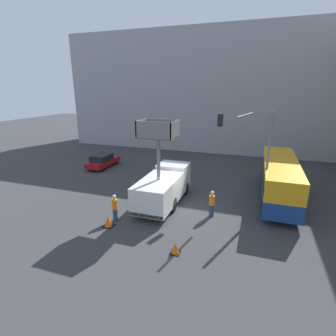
# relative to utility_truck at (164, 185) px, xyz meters

# --- Properties ---
(ground_plane) EXTENTS (120.00, 120.00, 0.00)m
(ground_plane) POSITION_rel_utility_truck_xyz_m (1.23, -0.22, -1.54)
(ground_plane) COLOR #38383A
(building_backdrop_far) EXTENTS (44.00, 10.00, 15.92)m
(building_backdrop_far) POSITION_rel_utility_truck_xyz_m (1.23, 22.34, 6.42)
(building_backdrop_far) COLOR #9E9EA3
(building_backdrop_far) RESTS_ON ground_plane
(utility_truck) EXTENTS (2.44, 6.75, 6.43)m
(utility_truck) POSITION_rel_utility_truck_xyz_m (0.00, 0.00, 0.00)
(utility_truck) COLOR silver
(utility_truck) RESTS_ON ground_plane
(city_bus) EXTENTS (2.45, 10.45, 3.10)m
(city_bus) POSITION_rel_utility_truck_xyz_m (8.20, 3.98, 0.28)
(city_bus) COLOR navy
(city_bus) RESTS_ON ground_plane
(traffic_light_pole) EXTENTS (3.75, 3.50, 6.97)m
(traffic_light_pole) POSITION_rel_utility_truck_xyz_m (5.92, 1.55, 3.13)
(traffic_light_pole) COLOR slate
(traffic_light_pole) RESTS_ON ground_plane
(road_worker_near_truck) EXTENTS (0.38, 0.38, 1.84)m
(road_worker_near_truck) POSITION_rel_utility_truck_xyz_m (-2.14, -3.57, -0.62)
(road_worker_near_truck) COLOR navy
(road_worker_near_truck) RESTS_ON ground_plane
(road_worker_directing) EXTENTS (0.38, 0.38, 1.87)m
(road_worker_directing) POSITION_rel_utility_truck_xyz_m (3.78, -0.90, -0.60)
(road_worker_directing) COLOR navy
(road_worker_directing) RESTS_ON ground_plane
(traffic_cone_near_truck) EXTENTS (0.55, 0.55, 0.63)m
(traffic_cone_near_truck) POSITION_rel_utility_truck_xyz_m (2.69, -5.73, -1.25)
(traffic_cone_near_truck) COLOR black
(traffic_cone_near_truck) RESTS_ON ground_plane
(traffic_cone_mid_road) EXTENTS (0.66, 0.66, 0.75)m
(traffic_cone_mid_road) POSITION_rel_utility_truck_xyz_m (-2.18, -4.38, -1.19)
(traffic_cone_mid_road) COLOR black
(traffic_cone_mid_road) RESTS_ON ground_plane
(parked_car_curbside) EXTENTS (1.84, 4.43, 1.47)m
(parked_car_curbside) POSITION_rel_utility_truck_xyz_m (-9.73, 6.91, -0.80)
(parked_car_curbside) COLOR maroon
(parked_car_curbside) RESTS_ON ground_plane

